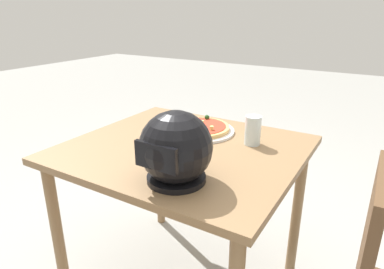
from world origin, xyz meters
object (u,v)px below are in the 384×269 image
at_px(pizza, 198,127).
at_px(drinking_glass, 253,130).
at_px(dining_table, 184,167).
at_px(motorcycle_helmet, 176,149).

bearing_deg(pizza, drinking_glass, 176.49).
xyz_separation_m(pizza, drinking_glass, (-0.28, 0.02, 0.04)).
relative_size(dining_table, pizza, 3.34).
xyz_separation_m(dining_table, drinking_glass, (-0.24, -0.18, 0.16)).
bearing_deg(drinking_glass, dining_table, 35.84).
bearing_deg(motorcycle_helmet, pizza, -68.52).
height_order(dining_table, drinking_glass, drinking_glass).
bearing_deg(pizza, dining_table, 101.82).
bearing_deg(drinking_glass, pizza, -3.51).
xyz_separation_m(pizza, motorcycle_helmet, (-0.19, 0.47, 0.10)).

